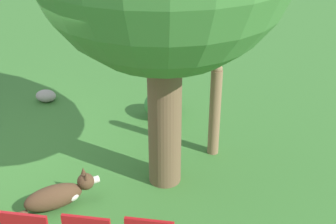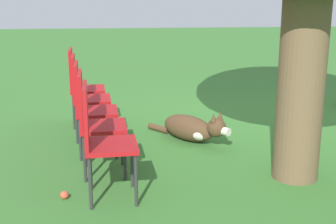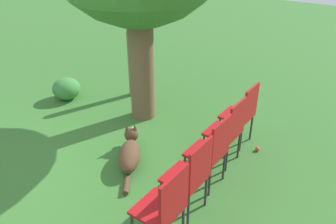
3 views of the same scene
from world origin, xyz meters
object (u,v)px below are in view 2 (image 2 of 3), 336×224
Objects in this scene: dog at (193,128)px; red_chair_0 at (80,82)px; red_chair_1 at (84,91)px; red_chair_3 at (93,117)px; red_chair_2 at (88,103)px; red_chair_4 at (100,135)px; tennis_ball at (64,195)px.

dog is 1.01× the size of red_chair_0.
red_chair_3 is (-0.17, 1.10, 0.00)m from red_chair_1.
red_chair_0 is 1.12m from red_chair_2.
red_chair_4 is (-0.17, 1.10, 0.00)m from red_chair_2.
red_chair_4 is at bearing -84.84° from red_chair_1.
red_chair_2 is 1.00× the size of red_chair_3.
red_chair_3 is (-0.26, 1.65, 0.00)m from red_chair_0.
dog is at bearing 11.55° from red_chair_2.
red_chair_2 and red_chair_3 have the same top height.
dog is 1.31m from red_chair_1.
red_chair_0 is (1.31, -0.79, 0.40)m from dog.
tennis_ball is (0.14, 1.08, -0.52)m from red_chair_2.
tennis_ball is at bearing -101.21° from red_chair_2.
red_chair_0 is at bearing 95.16° from red_chair_2.
tennis_ball is (0.06, 1.64, -0.52)m from red_chair_1.
red_chair_4 is (-0.26, 1.65, 0.00)m from red_chair_1.
red_chair_1 is at bearing 95.16° from red_chair_3.
red_chair_0 is 1.00× the size of red_chair_2.
red_chair_1 is at bearing -92.07° from tennis_ball.
red_chair_1 is at bearing -84.84° from red_chair_0.
red_chair_1 is (-0.09, 0.55, 0.00)m from red_chair_0.
red_chair_3 is at bearing 95.16° from red_chair_4.
red_chair_0 reaches higher than dog.
red_chair_4 is 14.29× the size of tennis_ball.
red_chair_1 is 0.56m from red_chair_2.
red_chair_0 and red_chair_4 have the same top height.
red_chair_3 is (1.06, 0.86, 0.40)m from dog.
dog is 1.76m from red_chair_4.
red_chair_1 is 1.00× the size of red_chair_3.
red_chair_0 is at bearing -161.59° from dog.
red_chair_3 is at bearing -84.84° from red_chair_0.
red_chair_2 reaches higher than tennis_ball.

